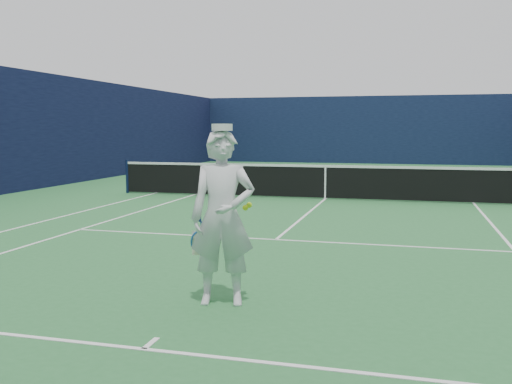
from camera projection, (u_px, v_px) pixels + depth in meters
ground at (325, 199)px, 16.72m from camera, size 80.00×80.00×0.00m
court_markings at (325, 199)px, 16.72m from camera, size 11.03×23.83×0.01m
windscreen_fence at (326, 131)px, 16.50m from camera, size 20.12×36.12×4.00m
tennis_net at (325, 180)px, 16.66m from camera, size 12.88×0.09×1.07m
tennis_player at (223, 217)px, 6.63m from camera, size 0.89×0.65×2.11m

